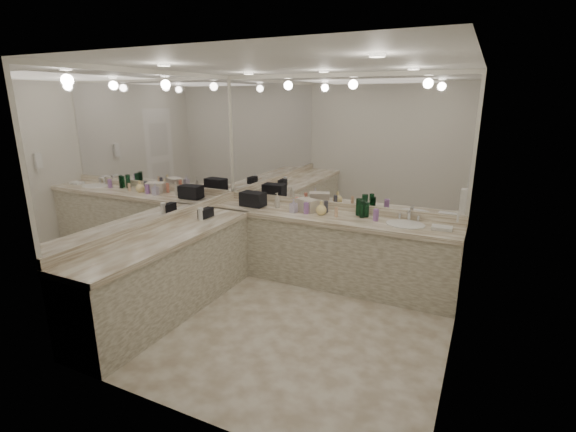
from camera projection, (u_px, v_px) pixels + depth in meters
The scene contains 35 objects.
floor at pixel (286, 324), 4.40m from camera, with size 3.20×3.20×0.00m, color beige.
ceiling at pixel (286, 63), 3.70m from camera, with size 3.20×3.20×0.00m, color white.
wall_back at pixel (337, 179), 5.35m from camera, with size 3.20×0.02×2.60m, color silver.
wall_left at pixel (159, 190), 4.72m from camera, with size 0.02×3.00×2.60m, color silver.
wall_right at pixel (463, 226), 3.38m from camera, with size 0.02×3.00×2.60m, color silver.
vanity_back_base at pixel (327, 251), 5.33m from camera, with size 3.20×0.60×0.84m, color beige.
vanity_back_top at pixel (328, 218), 5.20m from camera, with size 3.20×0.64×0.06m, color #EFE4CE.
vanity_left_base at pixel (168, 276), 4.57m from camera, with size 0.60×2.40×0.84m, color beige.
vanity_left_top at pixel (165, 238), 4.45m from camera, with size 0.64×2.42×0.06m, color #EFE4CE.
backsplash_back at pixel (336, 206), 5.43m from camera, with size 3.20×0.04×0.10m, color #EFE4CE.
backsplash_left at pixel (163, 220), 4.81m from camera, with size 0.04×3.00×0.10m, color #EFE4CE.
mirror_back at pixel (338, 142), 5.21m from camera, with size 3.12×0.01×1.55m, color white.
mirror_left at pixel (156, 148), 4.59m from camera, with size 0.01×2.92×1.55m, color white.
sink at pixel (405, 225), 4.80m from camera, with size 0.44×0.44×0.03m, color white.
faucet at pixel (409, 214), 4.96m from camera, with size 0.24×0.16×0.14m, color silver.
wall_phone at pixel (463, 201), 3.99m from camera, with size 0.06×0.10×0.24m, color white.
door at pixel (452, 277), 3.02m from camera, with size 0.02×0.82×2.10m, color white.
black_toiletry_bag at pixel (253, 200), 5.60m from camera, with size 0.32×0.20×0.18m, color black.
black_bag_spill at pixel (206, 213), 5.07m from camera, with size 0.09×0.20×0.11m, color black.
cream_cosmetic_case at pixel (307, 205), 5.37m from camera, with size 0.28×0.17×0.16m, color beige.
hand_towel at pixel (442, 228), 4.61m from camera, with size 0.22×0.15×0.04m, color white.
lotion_left at pixel (201, 214), 4.98m from camera, with size 0.06×0.06×0.15m, color white.
soap_bottle_a at pixel (277, 200), 5.53m from camera, with size 0.08×0.08×0.20m, color beige.
soap_bottle_b at pixel (294, 206), 5.29m from camera, with size 0.08×0.08×0.18m, color silver.
soap_bottle_c at pixel (321, 208), 5.19m from camera, with size 0.14×0.14×0.18m, color #FFE391.
green_bottle_0 at pixel (362, 209), 5.06m from camera, with size 0.06×0.06×0.21m, color #144F2C.
green_bottle_1 at pixel (366, 209), 5.10m from camera, with size 0.07×0.07×0.18m, color #144F2C.
green_bottle_2 at pixel (359, 207), 5.16m from camera, with size 0.07×0.07×0.21m, color #144F2C.
amenity_bottle_0 at pixel (326, 207), 5.30m from camera, with size 0.05×0.05×0.15m, color #3F3F4C.
amenity_bottle_1 at pixel (376, 215), 4.94m from camera, with size 0.07×0.07×0.14m, color #9966B2.
amenity_bottle_2 at pixel (297, 203), 5.51m from camera, with size 0.05×0.05×0.15m, color #E57F66.
amenity_bottle_3 at pixel (306, 208), 5.24m from camera, with size 0.06×0.06×0.14m, color #9966B2.
amenity_bottle_4 at pixel (258, 204), 5.62m from camera, with size 0.05×0.05×0.06m, color #E57F66.
amenity_bottle_5 at pixel (321, 210), 5.23m from camera, with size 0.05×0.05×0.10m, color #F2D84C.
amenity_bottle_6 at pixel (336, 212), 5.09m from camera, with size 0.04×0.04×0.13m, color #E0B28C.
Camera 1 is at (1.73, -3.53, 2.30)m, focal length 26.00 mm.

